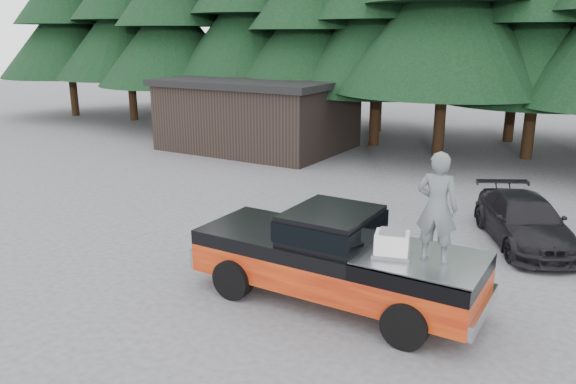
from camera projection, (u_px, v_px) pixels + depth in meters
The scene contains 7 objects.
ground at pixel (292, 274), 12.80m from camera, with size 120.00×120.00×0.00m, color #4A4A4C.
pickup_truck at pixel (335, 270), 11.37m from camera, with size 6.00×2.04×1.33m, color #C4440F, non-canonical shape.
truck_cab at pixel (331, 225), 11.16m from camera, with size 1.66×1.90×0.59m, color black.
air_compressor at pixel (392, 245), 10.34m from camera, with size 0.61×0.51×0.42m, color silver.
man_on_bed at pixel (437, 207), 9.88m from camera, with size 0.74×0.48×2.02m, color #505656.
parked_car at pixel (524, 221), 14.54m from camera, with size 1.74×4.29×1.24m, color black.
utility_building at pixel (258, 113), 26.72m from camera, with size 8.40×6.40×3.30m.
Camera 1 is at (6.03, -10.16, 5.27)m, focal length 35.00 mm.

